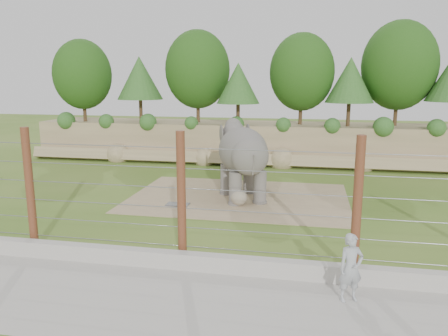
% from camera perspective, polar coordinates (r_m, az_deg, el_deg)
% --- Properties ---
extents(ground, '(90.00, 90.00, 0.00)m').
position_cam_1_polar(ground, '(17.72, -1.26, -6.35)').
color(ground, '#3D661A').
rests_on(ground, ground).
extents(back_embankment, '(30.00, 5.52, 8.77)m').
position_cam_1_polar(back_embankment, '(29.34, 5.23, 8.62)').
color(back_embankment, '#877853').
rests_on(back_embankment, ground).
extents(dirt_patch, '(10.00, 7.00, 0.02)m').
position_cam_1_polar(dirt_patch, '(20.45, 1.92, -3.87)').
color(dirt_patch, '#9C8260').
rests_on(dirt_patch, ground).
extents(drain_grate, '(1.00, 0.60, 0.03)m').
position_cam_1_polar(drain_grate, '(19.37, -6.07, -4.74)').
color(drain_grate, '#262628').
rests_on(drain_grate, dirt_patch).
extents(elephant, '(3.37, 4.66, 3.47)m').
position_cam_1_polar(elephant, '(19.92, 2.47, 0.80)').
color(elephant, '#55514C').
rests_on(elephant, ground).
extents(stone_ball, '(0.71, 0.71, 0.71)m').
position_cam_1_polar(stone_ball, '(19.07, 1.96, -3.88)').
color(stone_ball, gray).
rests_on(stone_ball, dirt_patch).
extents(retaining_wall, '(26.00, 0.35, 0.50)m').
position_cam_1_polar(retaining_wall, '(13.11, -6.06, -11.89)').
color(retaining_wall, '#BAB5AC').
rests_on(retaining_wall, ground).
extents(walkway, '(26.00, 4.00, 0.01)m').
position_cam_1_polar(walkway, '(11.51, -9.09, -16.84)').
color(walkway, '#BAB5AC').
rests_on(walkway, ground).
extents(barrier_fence, '(20.26, 0.26, 4.00)m').
position_cam_1_polar(barrier_fence, '(12.98, -5.58, -3.93)').
color(barrier_fence, '#592416').
rests_on(barrier_fence, ground).
extents(zookeeper, '(0.75, 0.63, 1.74)m').
position_cam_1_polar(zookeeper, '(11.48, 16.24, -12.41)').
color(zookeeper, '#B6BDC0').
rests_on(zookeeper, walkway).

